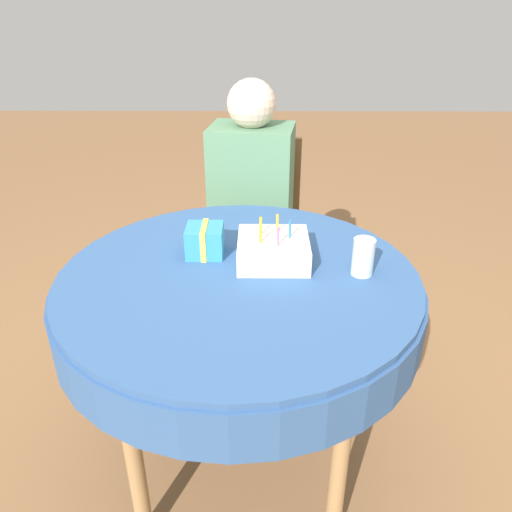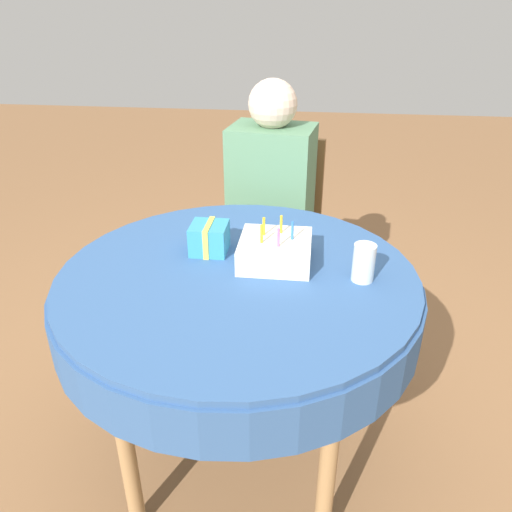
{
  "view_description": "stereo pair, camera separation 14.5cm",
  "coord_description": "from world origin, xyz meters",
  "px_view_note": "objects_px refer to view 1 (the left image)",
  "views": [
    {
      "loc": [
        0.06,
        -1.26,
        1.49
      ],
      "look_at": [
        0.05,
        0.02,
        0.82
      ],
      "focal_mm": 35.0,
      "sensor_mm": 36.0,
      "label": 1
    },
    {
      "loc": [
        0.21,
        -1.25,
        1.49
      ],
      "look_at": [
        0.05,
        0.02,
        0.82
      ],
      "focal_mm": 35.0,
      "sensor_mm": 36.0,
      "label": 2
    }
  ],
  "objects_px": {
    "birthday_cake": "(273,250)",
    "gift_box": "(205,240)",
    "person": "(251,196)",
    "drinking_glass": "(363,256)",
    "chair": "(255,232)"
  },
  "relations": [
    {
      "from": "person",
      "to": "drinking_glass",
      "type": "bearing_deg",
      "value": -57.61
    },
    {
      "from": "chair",
      "to": "birthday_cake",
      "type": "height_order",
      "value": "chair"
    },
    {
      "from": "birthday_cake",
      "to": "drinking_glass",
      "type": "xyz_separation_m",
      "value": [
        0.25,
        -0.07,
        0.02
      ]
    },
    {
      "from": "drinking_glass",
      "to": "gift_box",
      "type": "relative_size",
      "value": 0.93
    },
    {
      "from": "person",
      "to": "birthday_cake",
      "type": "xyz_separation_m",
      "value": [
        0.08,
        -0.67,
        0.08
      ]
    },
    {
      "from": "person",
      "to": "gift_box",
      "type": "xyz_separation_m",
      "value": [
        -0.13,
        -0.63,
        0.09
      ]
    },
    {
      "from": "birthday_cake",
      "to": "gift_box",
      "type": "bearing_deg",
      "value": 167.98
    },
    {
      "from": "gift_box",
      "to": "drinking_glass",
      "type": "bearing_deg",
      "value": -14.27
    },
    {
      "from": "birthday_cake",
      "to": "drinking_glass",
      "type": "relative_size",
      "value": 1.93
    },
    {
      "from": "birthday_cake",
      "to": "gift_box",
      "type": "xyz_separation_m",
      "value": [
        -0.21,
        0.04,
        0.01
      ]
    },
    {
      "from": "chair",
      "to": "person",
      "type": "distance_m",
      "value": 0.24
    },
    {
      "from": "chair",
      "to": "gift_box",
      "type": "bearing_deg",
      "value": -93.06
    },
    {
      "from": "birthday_cake",
      "to": "drinking_glass",
      "type": "bearing_deg",
      "value": -16.1
    },
    {
      "from": "birthday_cake",
      "to": "gift_box",
      "type": "relative_size",
      "value": 1.79
    },
    {
      "from": "chair",
      "to": "birthday_cake",
      "type": "relative_size",
      "value": 4.37
    }
  ]
}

